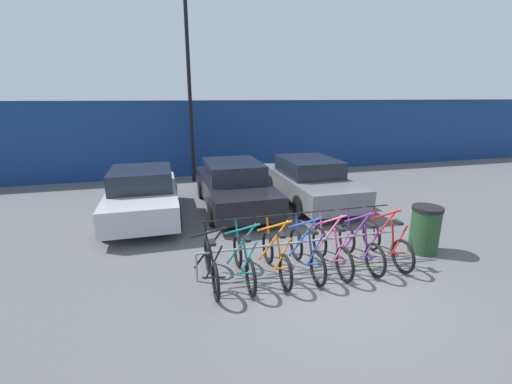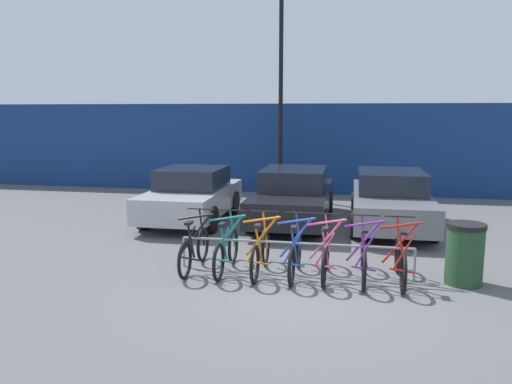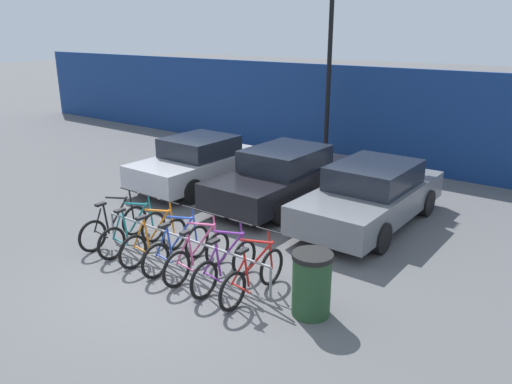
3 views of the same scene
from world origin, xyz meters
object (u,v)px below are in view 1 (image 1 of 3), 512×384
at_px(trash_bin, 425,229).
at_px(bicycle_pink, 331,250).
at_px(bicycle_teal, 244,261).
at_px(car_grey, 309,181).
at_px(car_black, 234,185).
at_px(bike_rack, 302,245).
at_px(bicycle_purple, 360,246).
at_px(car_silver, 143,195).
at_px(bicycle_red, 386,243).
at_px(lamp_post, 189,79).
at_px(bicycle_blue, 306,253).
at_px(bicycle_orange, 276,257).
at_px(bicycle_black, 211,265).

bearing_deg(trash_bin, bicycle_pink, -176.74).
xyz_separation_m(bicycle_teal, car_grey, (3.13, 4.21, 0.31)).
distance_m(car_black, car_grey, 2.43).
distance_m(bicycle_pink, car_grey, 4.43).
relative_size(bicycle_pink, car_grey, 0.38).
distance_m(bike_rack, car_black, 4.15).
height_order(bicycle_purple, car_silver, car_silver).
bearing_deg(car_grey, bicycle_red, -91.67).
height_order(bicycle_purple, lamp_post, lamp_post).
distance_m(bicycle_blue, car_silver, 5.03).
bearing_deg(bicycle_orange, bicycle_purple, 0.59).
relative_size(bicycle_black, bicycle_blue, 1.00).
relative_size(lamp_post, trash_bin, 6.89).
height_order(bike_rack, bicycle_pink, bicycle_pink).
relative_size(bike_rack, bicycle_purple, 2.43).
bearing_deg(bicycle_pink, car_black, 105.71).
distance_m(bike_rack, bicycle_orange, 0.61).
bearing_deg(car_grey, bicycle_black, -131.56).
bearing_deg(bicycle_pink, bicycle_orange, -178.27).
relative_size(bicycle_black, bicycle_red, 1.00).
height_order(car_silver, lamp_post, lamp_post).
xyz_separation_m(bicycle_teal, lamp_post, (-0.18, 7.97, 3.53)).
bearing_deg(trash_bin, bike_rack, 179.62).
xyz_separation_m(bike_rack, car_black, (-0.50, 4.11, 0.20)).
relative_size(bike_rack, car_grey, 0.92).
height_order(bike_rack, bicycle_red, bicycle_red).
height_order(bicycle_black, car_silver, car_silver).
distance_m(bike_rack, bicycle_black, 1.81).
xyz_separation_m(bicycle_blue, car_grey, (1.89, 4.21, 0.31)).
distance_m(bike_rack, lamp_post, 8.65).
bearing_deg(bicycle_teal, bike_rack, 5.48).
bearing_deg(bicycle_blue, bicycle_pink, 3.33).
distance_m(bicycle_teal, car_grey, 5.25).
height_order(car_black, trash_bin, car_black).
height_order(bicycle_teal, bicycle_blue, same).
height_order(bicycle_red, trash_bin, bicycle_red).
bearing_deg(trash_bin, car_black, 128.94).
distance_m(bicycle_purple, car_silver, 5.83).
distance_m(bicycle_black, bicycle_blue, 1.83).
xyz_separation_m(bicycle_orange, bicycle_pink, (1.14, 0.00, 0.00)).
relative_size(bicycle_black, lamp_post, 0.24).
distance_m(bicycle_orange, bicycle_red, 2.39).
relative_size(car_silver, car_grey, 0.87).
bearing_deg(bicycle_pink, car_silver, 135.01).
relative_size(bicycle_pink, lamp_post, 0.24).
relative_size(bike_rack, bicycle_blue, 2.43).
height_order(bicycle_blue, bicycle_purple, same).
height_order(bicycle_black, bicycle_red, same).
xyz_separation_m(bicycle_blue, bicycle_purple, (1.17, 0.00, 0.00)).
bearing_deg(bicycle_purple, bike_rack, 171.36).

